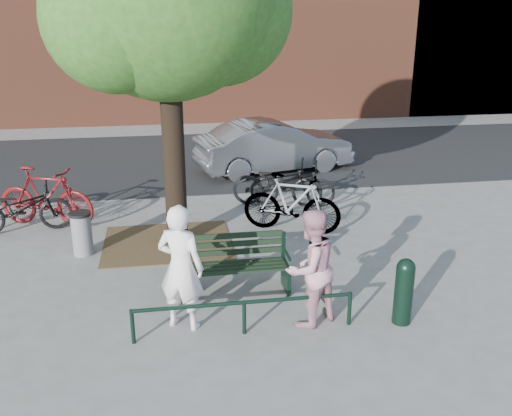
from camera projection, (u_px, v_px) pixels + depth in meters
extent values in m
plane|color=gray|center=(234.00, 293.00, 9.00)|extent=(90.00, 90.00, 0.00)
cube|color=brown|center=(168.00, 243.00, 10.89)|extent=(2.40, 2.00, 0.02)
cube|color=black|center=(198.00, 159.00, 16.91)|extent=(40.00, 7.00, 0.01)
cube|color=black|center=(180.00, 284.00, 8.80)|extent=(0.06, 0.52, 0.45)
cube|color=black|center=(178.00, 252.00, 8.86)|extent=(0.06, 0.06, 0.44)
cylinder|color=black|center=(179.00, 263.00, 8.57)|extent=(0.04, 0.36, 0.04)
cube|color=black|center=(286.00, 276.00, 9.05)|extent=(0.06, 0.52, 0.45)
cube|color=black|center=(283.00, 245.00, 9.12)|extent=(0.06, 0.06, 0.44)
cylinder|color=black|center=(288.00, 255.00, 8.82)|extent=(0.04, 0.36, 0.04)
cube|color=black|center=(233.00, 267.00, 8.85)|extent=(1.64, 0.46, 0.04)
cube|color=black|center=(231.00, 244.00, 8.97)|extent=(1.64, 0.03, 0.47)
cylinder|color=black|center=(133.00, 327.00, 7.57)|extent=(0.06, 0.06, 0.50)
cylinder|color=black|center=(244.00, 317.00, 7.80)|extent=(0.06, 0.06, 0.50)
cylinder|color=black|center=(349.00, 309.00, 8.03)|extent=(0.06, 0.06, 0.50)
cylinder|color=black|center=(244.00, 302.00, 7.72)|extent=(3.00, 0.06, 0.06)
cylinder|color=black|center=(173.00, 145.00, 10.29)|extent=(0.40, 0.40, 3.80)
sphere|color=#285219|center=(218.00, 11.00, 9.94)|extent=(2.60, 2.60, 2.60)
sphere|color=#285219|center=(117.00, 18.00, 9.07)|extent=(2.40, 2.40, 2.40)
imported|color=white|center=(181.00, 268.00, 7.77)|extent=(0.79, 0.69, 1.81)
imported|color=#CA8B9A|center=(310.00, 268.00, 7.88)|extent=(1.03, 0.96, 1.70)
cylinder|color=black|center=(403.00, 295.00, 8.03)|extent=(0.26, 0.26, 0.86)
sphere|color=black|center=(406.00, 268.00, 7.88)|extent=(0.26, 0.26, 0.26)
cylinder|color=gray|center=(82.00, 235.00, 10.30)|extent=(0.36, 0.36, 0.75)
cylinder|color=black|center=(80.00, 214.00, 10.16)|extent=(0.39, 0.39, 0.05)
imported|color=black|center=(21.00, 208.00, 11.27)|extent=(2.02, 0.96, 1.02)
imported|color=#570C0F|center=(45.00, 197.00, 11.56)|extent=(2.15, 1.29, 1.25)
imported|color=black|center=(277.00, 183.00, 12.79)|extent=(2.15, 1.27, 1.07)
imported|color=gray|center=(292.00, 203.00, 11.29)|extent=(2.02, 1.35, 1.19)
imported|color=black|center=(292.00, 184.00, 12.81)|extent=(2.03, 1.16, 1.01)
imported|color=slate|center=(274.00, 146.00, 15.46)|extent=(4.46, 2.40, 1.40)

